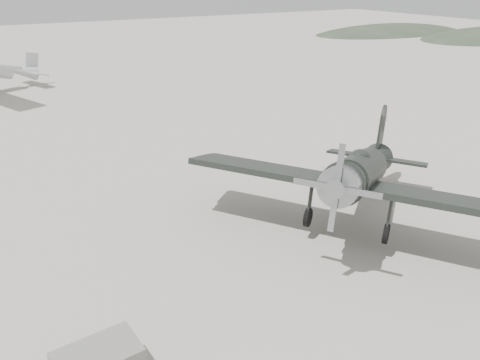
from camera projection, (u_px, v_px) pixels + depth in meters
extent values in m
plane|color=#A19B8E|center=(224.00, 225.00, 16.90)|extent=(160.00, 160.00, 0.00)
ellipsoid|color=#2F3C2B|center=(390.00, 32.00, 71.33)|extent=(32.00, 16.00, 5.20)
cylinder|color=black|center=(359.00, 173.00, 15.99)|extent=(4.22, 3.53, 1.34)
cone|color=black|center=(376.00, 144.00, 18.59)|extent=(2.76, 2.45, 1.25)
cylinder|color=#A6A8AB|center=(338.00, 209.00, 13.57)|extent=(1.39, 1.47, 1.19)
cone|color=#A6A8AB|center=(332.00, 218.00, 13.09)|extent=(0.58, 0.63, 0.54)
cube|color=#A6A8AB|center=(333.00, 217.00, 13.15)|extent=(0.15, 0.17, 2.49)
ellipsoid|color=black|center=(360.00, 159.00, 15.59)|extent=(1.24, 1.14, 0.44)
cube|color=black|center=(354.00, 190.00, 15.57)|extent=(8.27, 10.57, 0.21)
cube|color=black|center=(379.00, 137.00, 19.20)|extent=(3.18, 3.90, 0.10)
cube|color=black|center=(382.00, 117.00, 18.99)|extent=(1.00, 0.74, 1.73)
cylinder|color=black|center=(387.00, 238.00, 15.29)|extent=(0.62, 0.50, 0.65)
cylinder|color=black|center=(310.00, 222.00, 16.29)|extent=(0.62, 0.50, 0.65)
cylinder|color=#333333|center=(389.00, 221.00, 15.02)|extent=(0.15, 0.15, 1.34)
cylinder|color=#333333|center=(311.00, 205.00, 16.02)|extent=(0.15, 0.15, 1.34)
cylinder|color=black|center=(379.00, 146.00, 19.59)|extent=(0.22, 0.18, 0.21)
cone|color=#B0B2B5|center=(22.00, 60.00, 36.64)|extent=(2.33, 1.81, 1.14)
cube|color=#B0B2B5|center=(29.00, 58.00, 37.03)|extent=(2.37, 4.00, 0.09)
cube|color=#B0B2B5|center=(29.00, 49.00, 36.81)|extent=(0.99, 0.46, 1.49)
cylinder|color=black|center=(33.00, 63.00, 37.35)|extent=(0.22, 0.15, 0.21)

